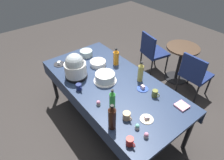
{
  "coord_description": "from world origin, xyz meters",
  "views": [
    {
      "loc": [
        1.65,
        -1.28,
        2.45
      ],
      "look_at": [
        0.0,
        0.0,
        0.8
      ],
      "focal_mm": 31.35,
      "sensor_mm": 36.0,
      "label": 1
    }
  ],
  "objects_px": {
    "soda_bottle_orange_juice": "(116,57)",
    "coffee_mug_tan": "(127,116)",
    "cupcake_mint": "(146,135)",
    "ceramic_snack_bowl": "(98,63)",
    "cupcake_vanilla": "(83,62)",
    "soda_bottle_ginger_ale": "(141,72)",
    "dessert_plate_cream": "(147,119)",
    "potluck_table": "(112,86)",
    "dessert_plate_cobalt": "(143,88)",
    "coffee_mug_navy": "(79,87)",
    "dessert_plate_charcoal": "(59,64)",
    "coffee_mug_olive": "(155,94)",
    "frosted_layer_cake": "(105,77)",
    "slow_cooker": "(75,67)",
    "round_cafe_table": "(181,57)",
    "cupcake_berry": "(137,127)",
    "soda_bottle_lime_soda": "(112,99)",
    "cupcake_rose": "(98,103)",
    "coffee_mug_red": "(130,142)",
    "maroon_chair_right": "(195,73)",
    "soda_bottle_cola": "(112,118)",
    "maroon_chair_left": "(152,51)"
  },
  "relations": [
    {
      "from": "soda_bottle_orange_juice",
      "to": "coffee_mug_tan",
      "type": "relative_size",
      "value": 2.16
    },
    {
      "from": "cupcake_mint",
      "to": "ceramic_snack_bowl",
      "type": "bearing_deg",
      "value": 165.33
    },
    {
      "from": "cupcake_vanilla",
      "to": "coffee_mug_tan",
      "type": "xyz_separation_m",
      "value": [
        1.26,
        -0.2,
        0.01
      ]
    },
    {
      "from": "ceramic_snack_bowl",
      "to": "coffee_mug_tan",
      "type": "xyz_separation_m",
      "value": [
        1.08,
        -0.36,
        0.01
      ]
    },
    {
      "from": "soda_bottle_ginger_ale",
      "to": "dessert_plate_cream",
      "type": "bearing_deg",
      "value": -37.92
    },
    {
      "from": "soda_bottle_orange_juice",
      "to": "soda_bottle_ginger_ale",
      "type": "relative_size",
      "value": 0.91
    },
    {
      "from": "potluck_table",
      "to": "dessert_plate_cobalt",
      "type": "bearing_deg",
      "value": 34.56
    },
    {
      "from": "coffee_mug_navy",
      "to": "soda_bottle_orange_juice",
      "type": "bearing_deg",
      "value": 103.29
    },
    {
      "from": "dessert_plate_charcoal",
      "to": "dessert_plate_cobalt",
      "type": "xyz_separation_m",
      "value": [
        1.22,
        0.61,
        0.0
      ]
    },
    {
      "from": "dessert_plate_charcoal",
      "to": "coffee_mug_olive",
      "type": "bearing_deg",
      "value": 24.06
    },
    {
      "from": "ceramic_snack_bowl",
      "to": "frosted_layer_cake",
      "type": "bearing_deg",
      "value": -20.86
    },
    {
      "from": "potluck_table",
      "to": "coffee_mug_olive",
      "type": "relative_size",
      "value": 19.17
    },
    {
      "from": "soda_bottle_orange_juice",
      "to": "ceramic_snack_bowl",
      "type": "bearing_deg",
      "value": -121.84
    },
    {
      "from": "slow_cooker",
      "to": "soda_bottle_orange_juice",
      "type": "relative_size",
      "value": 1.34
    },
    {
      "from": "slow_cooker",
      "to": "dessert_plate_cream",
      "type": "bearing_deg",
      "value": 10.94
    },
    {
      "from": "slow_cooker",
      "to": "coffee_mug_olive",
      "type": "height_order",
      "value": "slow_cooker"
    },
    {
      "from": "cupcake_mint",
      "to": "round_cafe_table",
      "type": "bearing_deg",
      "value": 116.21
    },
    {
      "from": "potluck_table",
      "to": "dessert_plate_cobalt",
      "type": "height_order",
      "value": "dessert_plate_cobalt"
    },
    {
      "from": "dessert_plate_cobalt",
      "to": "coffee_mug_tan",
      "type": "height_order",
      "value": "coffee_mug_tan"
    },
    {
      "from": "potluck_table",
      "to": "cupcake_berry",
      "type": "xyz_separation_m",
      "value": [
        0.78,
        -0.26,
        0.09
      ]
    },
    {
      "from": "frosted_layer_cake",
      "to": "soda_bottle_orange_juice",
      "type": "height_order",
      "value": "soda_bottle_orange_juice"
    },
    {
      "from": "dessert_plate_cream",
      "to": "soda_bottle_lime_soda",
      "type": "distance_m",
      "value": 0.44
    },
    {
      "from": "soda_bottle_orange_juice",
      "to": "soda_bottle_ginger_ale",
      "type": "xyz_separation_m",
      "value": [
        0.53,
        0.01,
        0.01
      ]
    },
    {
      "from": "potluck_table",
      "to": "slow_cooker",
      "type": "xyz_separation_m",
      "value": [
        -0.42,
        -0.32,
        0.23
      ]
    },
    {
      "from": "slow_cooker",
      "to": "cupcake_rose",
      "type": "distance_m",
      "value": 0.67
    },
    {
      "from": "potluck_table",
      "to": "coffee_mug_red",
      "type": "relative_size",
      "value": 18.66
    },
    {
      "from": "cupcake_vanilla",
      "to": "coffee_mug_olive",
      "type": "distance_m",
      "value": 1.25
    },
    {
      "from": "slow_cooker",
      "to": "cupcake_vanilla",
      "type": "xyz_separation_m",
      "value": [
        -0.24,
        0.25,
        -0.14
      ]
    },
    {
      "from": "frosted_layer_cake",
      "to": "slow_cooker",
      "type": "height_order",
      "value": "slow_cooker"
    },
    {
      "from": "coffee_mug_tan",
      "to": "coffee_mug_olive",
      "type": "distance_m",
      "value": 0.52
    },
    {
      "from": "cupcake_mint",
      "to": "maroon_chair_right",
      "type": "height_order",
      "value": "maroon_chair_right"
    },
    {
      "from": "cupcake_rose",
      "to": "round_cafe_table",
      "type": "relative_size",
      "value": 0.09
    },
    {
      "from": "soda_bottle_cola",
      "to": "maroon_chair_right",
      "type": "bearing_deg",
      "value": 95.78
    },
    {
      "from": "frosted_layer_cake",
      "to": "dessert_plate_cream",
      "type": "height_order",
      "value": "frosted_layer_cake"
    },
    {
      "from": "maroon_chair_left",
      "to": "coffee_mug_red",
      "type": "bearing_deg",
      "value": -53.13
    },
    {
      "from": "soda_bottle_ginger_ale",
      "to": "soda_bottle_lime_soda",
      "type": "bearing_deg",
      "value": -74.69
    },
    {
      "from": "soda_bottle_lime_soda",
      "to": "coffee_mug_olive",
      "type": "distance_m",
      "value": 0.57
    },
    {
      "from": "soda_bottle_cola",
      "to": "coffee_mug_olive",
      "type": "bearing_deg",
      "value": 94.03
    },
    {
      "from": "soda_bottle_cola",
      "to": "coffee_mug_tan",
      "type": "bearing_deg",
      "value": 88.06
    },
    {
      "from": "frosted_layer_cake",
      "to": "coffee_mug_red",
      "type": "relative_size",
      "value": 2.73
    },
    {
      "from": "dessert_plate_cobalt",
      "to": "slow_cooker",
      "type": "bearing_deg",
      "value": -144.11
    },
    {
      "from": "frosted_layer_cake",
      "to": "cupcake_mint",
      "type": "height_order",
      "value": "frosted_layer_cake"
    },
    {
      "from": "slow_cooker",
      "to": "coffee_mug_navy",
      "type": "xyz_separation_m",
      "value": [
        0.27,
        -0.11,
        -0.13
      ]
    },
    {
      "from": "coffee_mug_olive",
      "to": "maroon_chair_right",
      "type": "relative_size",
      "value": 0.14
    },
    {
      "from": "potluck_table",
      "to": "frosted_layer_cake",
      "type": "relative_size",
      "value": 6.83
    },
    {
      "from": "dessert_plate_cobalt",
      "to": "maroon_chair_left",
      "type": "height_order",
      "value": "maroon_chair_left"
    },
    {
      "from": "cupcake_berry",
      "to": "coffee_mug_navy",
      "type": "distance_m",
      "value": 0.94
    },
    {
      "from": "dessert_plate_charcoal",
      "to": "maroon_chair_left",
      "type": "height_order",
      "value": "maroon_chair_left"
    },
    {
      "from": "dessert_plate_charcoal",
      "to": "soda_bottle_ginger_ale",
      "type": "height_order",
      "value": "soda_bottle_ginger_ale"
    },
    {
      "from": "cupcake_rose",
      "to": "soda_bottle_cola",
      "type": "height_order",
      "value": "soda_bottle_cola"
    }
  ]
}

